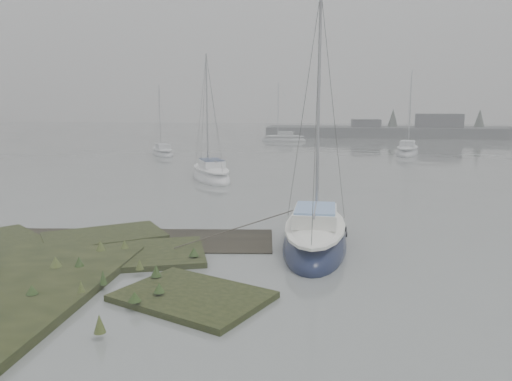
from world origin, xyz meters
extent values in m
plane|color=slate|center=(0.00, 30.00, 0.00)|extent=(160.00, 160.00, 0.00)
cube|color=#4C4F51|center=(26.00, 62.00, 0.60)|extent=(60.00, 8.00, 1.60)
cube|color=#424247|center=(10.00, 61.00, 1.40)|extent=(4.00, 3.00, 2.20)
cube|color=#424247|center=(20.00, 61.00, 1.80)|extent=(6.00, 3.00, 3.00)
cone|color=#384238|center=(14.00, 63.00, 2.20)|extent=(2.00, 2.00, 3.50)
cone|color=#384238|center=(26.00, 63.00, 2.20)|extent=(2.00, 2.00, 3.50)
ellipsoid|color=#111835|center=(3.42, 4.51, 0.11)|extent=(2.27, 6.45, 1.55)
ellipsoid|color=white|center=(3.42, 4.51, 0.73)|extent=(1.83, 5.62, 0.44)
cube|color=white|center=(3.42, 4.23, 1.12)|extent=(1.43, 2.23, 0.46)
cube|color=#81A6DC|center=(3.42, 4.23, 1.37)|extent=(1.33, 2.04, 0.07)
cylinder|color=#939399|center=(3.45, 5.33, 4.71)|extent=(0.10, 0.10, 7.31)
cylinder|color=#939399|center=(3.41, 4.05, 1.37)|extent=(0.15, 2.56, 0.08)
ellipsoid|color=white|center=(-3.26, 18.76, 0.10)|extent=(4.38, 6.20, 1.45)
ellipsoid|color=white|center=(-3.26, 18.76, 0.68)|extent=(3.69, 5.34, 0.41)
cube|color=white|center=(-3.14, 18.53, 1.04)|extent=(2.05, 2.39, 0.43)
cube|color=#1C2A4D|center=(-3.14, 18.53, 1.28)|extent=(1.89, 2.20, 0.07)
cylinder|color=#939399|center=(-3.59, 19.45, 4.38)|extent=(0.09, 0.09, 6.80)
cylinder|color=#939399|center=(-3.07, 18.38, 1.28)|extent=(1.12, 2.17, 0.08)
ellipsoid|color=#BABDC4|center=(-10.85, 32.63, 0.08)|extent=(3.86, 5.03, 1.19)
ellipsoid|color=white|center=(-10.85, 32.63, 0.56)|extent=(3.26, 4.33, 0.34)
cube|color=white|center=(-10.74, 32.45, 0.85)|extent=(1.75, 1.98, 0.35)
cube|color=silver|center=(-10.74, 32.45, 1.05)|extent=(1.62, 1.82, 0.06)
cylinder|color=#939399|center=(-11.17, 33.17, 3.60)|extent=(0.08, 0.08, 5.59)
cylinder|color=#939399|center=(-10.67, 32.33, 1.05)|extent=(1.04, 1.72, 0.06)
ellipsoid|color=silver|center=(11.69, 36.26, 0.10)|extent=(3.30, 6.24, 1.44)
ellipsoid|color=silver|center=(11.69, 36.26, 0.68)|extent=(2.74, 5.41, 0.41)
cube|color=silver|center=(11.63, 36.01, 1.04)|extent=(1.72, 2.28, 0.42)
cube|color=silver|center=(11.63, 36.01, 1.27)|extent=(1.60, 2.10, 0.07)
cylinder|color=#939399|center=(11.87, 37.00, 4.38)|extent=(0.09, 0.09, 6.80)
cylinder|color=#939399|center=(11.59, 35.85, 1.27)|extent=(0.63, 2.33, 0.08)
ellipsoid|color=#9DA2A6|center=(-1.00, 51.21, 0.10)|extent=(5.56, 1.87, 1.35)
ellipsoid|color=silver|center=(-1.00, 51.21, 0.63)|extent=(4.85, 1.50, 0.38)
cube|color=silver|center=(-0.76, 51.21, 0.97)|extent=(1.91, 1.21, 0.40)
cube|color=silver|center=(-0.76, 51.21, 1.19)|extent=(1.75, 1.12, 0.06)
cylinder|color=#939399|center=(-1.71, 51.20, 4.08)|extent=(0.09, 0.09, 6.34)
cylinder|color=#939399|center=(-0.60, 51.21, 1.19)|extent=(2.22, 0.09, 0.07)
camera|label=1|loc=(3.50, -11.79, 4.75)|focal=35.00mm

